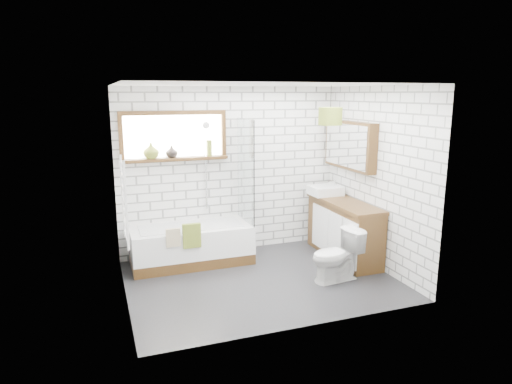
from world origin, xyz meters
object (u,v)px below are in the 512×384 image
object	(u,v)px
toilet	(336,256)
pendant	(330,116)
bathtub	(191,245)
basin	(325,190)
vanity	(344,229)

from	to	relation	value
toilet	pendant	bearing A→B (deg)	158.91
pendant	bathtub	bearing A→B (deg)	157.63
basin	vanity	bearing A→B (deg)	-83.16
bathtub	pendant	distance (m)	2.65
vanity	toilet	xyz separation A→B (m)	(-0.54, -0.73, -0.09)
bathtub	vanity	bearing A→B (deg)	-13.63
basin	toilet	xyz separation A→B (m)	(-0.48, -1.23, -0.58)
vanity	toilet	size ratio (longest dim) A/B	2.19
vanity	basin	distance (m)	0.71
toilet	pendant	xyz separation A→B (m)	(0.14, 0.53, 1.76)
bathtub	toilet	size ratio (longest dim) A/B	2.49
bathtub	basin	world-z (taller)	basin
bathtub	vanity	world-z (taller)	vanity
vanity	toilet	bearing A→B (deg)	-126.37
vanity	bathtub	bearing A→B (deg)	166.37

